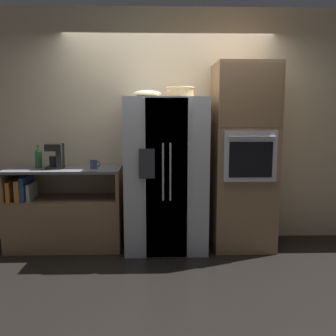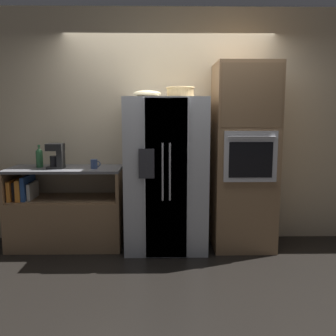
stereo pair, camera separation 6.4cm
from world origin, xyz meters
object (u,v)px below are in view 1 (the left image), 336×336
(coffee_maker, at_px, (57,155))
(wall_oven, at_px, (243,157))
(refrigerator, at_px, (166,174))
(bottle_tall, at_px, (38,158))
(wicker_basket, at_px, (180,92))
(mug, at_px, (94,164))
(fruit_bowl, at_px, (147,94))

(coffee_maker, bearing_deg, wall_oven, 0.16)
(refrigerator, distance_m, coffee_maker, 1.26)
(refrigerator, bearing_deg, bottle_tall, 175.75)
(wicker_basket, bearing_deg, mug, 179.45)
(wall_oven, bearing_deg, mug, -179.02)
(wicker_basket, xyz_separation_m, bottle_tall, (-1.63, 0.11, -0.74))
(wall_oven, bearing_deg, coffee_maker, -179.84)
(wall_oven, relative_size, fruit_bowl, 6.95)
(wall_oven, height_order, bottle_tall, wall_oven)
(fruit_bowl, distance_m, bottle_tall, 1.46)
(fruit_bowl, bearing_deg, wicker_basket, 4.71)
(wicker_basket, relative_size, fruit_bowl, 1.03)
(wicker_basket, height_order, bottle_tall, wicker_basket)
(wall_oven, distance_m, fruit_bowl, 1.32)
(wall_oven, bearing_deg, refrigerator, -177.77)
(wall_oven, xyz_separation_m, mug, (-1.71, -0.03, -0.07))
(bottle_tall, bearing_deg, wall_oven, -1.80)
(wall_oven, xyz_separation_m, bottle_tall, (-2.37, 0.07, -0.01))
(fruit_bowl, distance_m, coffee_maker, 1.24)
(mug, bearing_deg, coffee_maker, 176.82)
(refrigerator, height_order, wicker_basket, wicker_basket)
(refrigerator, relative_size, mug, 15.33)
(refrigerator, bearing_deg, fruit_bowl, -170.60)
(refrigerator, height_order, bottle_tall, refrigerator)
(wicker_basket, distance_m, coffee_maker, 1.57)
(bottle_tall, relative_size, coffee_maker, 0.92)
(fruit_bowl, distance_m, mug, 1.00)
(bottle_tall, height_order, coffee_maker, coffee_maker)
(fruit_bowl, height_order, mug, fruit_bowl)
(wall_oven, height_order, coffee_maker, wall_oven)
(wicker_basket, bearing_deg, refrigerator, 178.64)
(refrigerator, relative_size, coffee_maker, 6.10)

